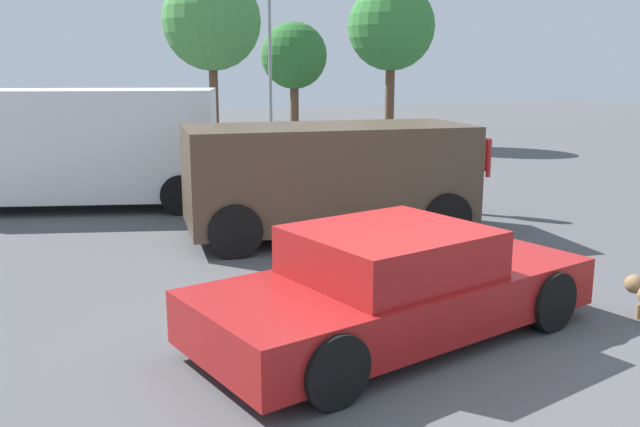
# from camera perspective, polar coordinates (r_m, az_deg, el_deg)

# --- Properties ---
(ground_plane) EXTENTS (80.00, 80.00, 0.00)m
(ground_plane) POSITION_cam_1_polar(r_m,az_deg,el_deg) (7.21, 6.75, -10.07)
(ground_plane) COLOR #515154
(sedan_foreground) EXTENTS (4.53, 2.63, 1.15)m
(sedan_foreground) POSITION_cam_1_polar(r_m,az_deg,el_deg) (6.99, 6.29, -6.10)
(sedan_foreground) COLOR maroon
(sedan_foreground) RESTS_ON ground_plane
(van_white) EXTENTS (5.70, 3.52, 2.31)m
(van_white) POSITION_cam_1_polar(r_m,az_deg,el_deg) (14.22, -19.74, 5.46)
(van_white) COLOR white
(van_white) RESTS_ON ground_plane
(suv_dark) EXTENTS (4.77, 2.66, 1.81)m
(suv_dark) POSITION_cam_1_polar(r_m,az_deg,el_deg) (11.08, 0.69, 3.21)
(suv_dark) COLOR #4C3D2D
(suv_dark) RESTS_ON ground_plane
(pedestrian) EXTENTS (0.39, 0.53, 1.66)m
(pedestrian) POSITION_cam_1_polar(r_m,az_deg,el_deg) (13.07, 13.02, 4.21)
(pedestrian) COLOR navy
(pedestrian) RESTS_ON ground_plane
(light_post_near) EXTENTS (0.44, 0.44, 6.77)m
(light_post_near) POSITION_cam_1_polar(r_m,az_deg,el_deg) (28.53, -4.27, 15.77)
(light_post_near) COLOR gray
(light_post_near) RESTS_ON ground_plane
(tree_back_left) EXTENTS (2.99, 2.99, 5.60)m
(tree_back_left) POSITION_cam_1_polar(r_m,az_deg,el_deg) (24.27, 5.99, 15.26)
(tree_back_left) COLOR brown
(tree_back_left) RESTS_ON ground_plane
(tree_back_center) EXTENTS (3.21, 3.21, 4.92)m
(tree_back_center) POSITION_cam_1_polar(r_m,az_deg,el_deg) (33.86, -2.19, 13.05)
(tree_back_center) COLOR brown
(tree_back_center) RESTS_ON ground_plane
(tree_back_right) EXTENTS (3.29, 3.29, 5.90)m
(tree_back_right) POSITION_cam_1_polar(r_m,az_deg,el_deg) (23.77, -9.07, 15.62)
(tree_back_right) COLOR brown
(tree_back_right) RESTS_ON ground_plane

